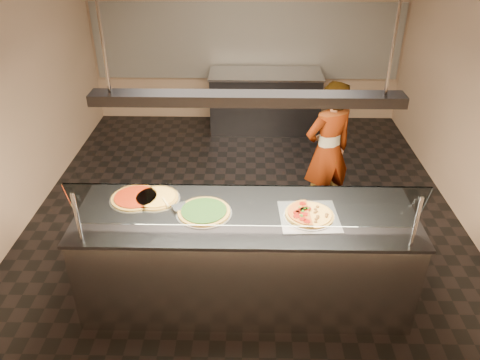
{
  "coord_description": "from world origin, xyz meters",
  "views": [
    {
      "loc": [
        0.03,
        -4.54,
        3.17
      ],
      "look_at": [
        -0.04,
        -0.89,
        1.02
      ],
      "focal_mm": 35.0,
      "sensor_mm": 36.0,
      "label": 1
    }
  ],
  "objects_px": {
    "sneeze_guard": "(246,207)",
    "half_pizza_pepperoni": "(298,213)",
    "half_pizza_sausage": "(321,214)",
    "heat_lamp_housing": "(247,99)",
    "perforated_tray": "(309,216)",
    "pizza_tomato": "(136,197)",
    "serving_counter": "(246,256)",
    "pizza_spinach": "(204,211)",
    "pizza_cheese": "(156,198)",
    "prep_table": "(265,101)",
    "pizza_spatula": "(172,204)",
    "worker": "(328,152)"
  },
  "relations": [
    {
      "from": "pizza_tomato",
      "to": "prep_table",
      "type": "relative_size",
      "value": 0.26
    },
    {
      "from": "serving_counter",
      "to": "half_pizza_sausage",
      "type": "distance_m",
      "value": 0.79
    },
    {
      "from": "pizza_tomato",
      "to": "sneeze_guard",
      "type": "bearing_deg",
      "value": -29.77
    },
    {
      "from": "pizza_cheese",
      "to": "worker",
      "type": "distance_m",
      "value": 2.07
    },
    {
      "from": "perforated_tray",
      "to": "pizza_tomato",
      "type": "distance_m",
      "value": 1.52
    },
    {
      "from": "serving_counter",
      "to": "perforated_tray",
      "type": "distance_m",
      "value": 0.71
    },
    {
      "from": "sneeze_guard",
      "to": "prep_table",
      "type": "bearing_deg",
      "value": 86.29
    },
    {
      "from": "perforated_tray",
      "to": "half_pizza_sausage",
      "type": "relative_size",
      "value": 1.24
    },
    {
      "from": "serving_counter",
      "to": "half_pizza_sausage",
      "type": "xyz_separation_m",
      "value": [
        0.62,
        -0.04,
        0.49
      ]
    },
    {
      "from": "half_pizza_sausage",
      "to": "heat_lamp_housing",
      "type": "relative_size",
      "value": 0.18
    },
    {
      "from": "half_pizza_pepperoni",
      "to": "worker",
      "type": "relative_size",
      "value": 0.25
    },
    {
      "from": "serving_counter",
      "to": "pizza_cheese",
      "type": "height_order",
      "value": "pizza_cheese"
    },
    {
      "from": "sneeze_guard",
      "to": "heat_lamp_housing",
      "type": "height_order",
      "value": "heat_lamp_housing"
    },
    {
      "from": "sneeze_guard",
      "to": "heat_lamp_housing",
      "type": "xyz_separation_m",
      "value": [
        0.0,
        0.34,
        0.72
      ]
    },
    {
      "from": "perforated_tray",
      "to": "pizza_spatula",
      "type": "height_order",
      "value": "pizza_spatula"
    },
    {
      "from": "sneeze_guard",
      "to": "perforated_tray",
      "type": "distance_m",
      "value": 0.67
    },
    {
      "from": "pizza_cheese",
      "to": "heat_lamp_housing",
      "type": "relative_size",
      "value": 0.19
    },
    {
      "from": "sneeze_guard",
      "to": "worker",
      "type": "distance_m",
      "value": 2.0
    },
    {
      "from": "heat_lamp_housing",
      "to": "pizza_spinach",
      "type": "bearing_deg",
      "value": 179.02
    },
    {
      "from": "prep_table",
      "to": "heat_lamp_housing",
      "type": "distance_m",
      "value": 4.13
    },
    {
      "from": "pizza_spatula",
      "to": "pizza_tomato",
      "type": "bearing_deg",
      "value": 160.42
    },
    {
      "from": "half_pizza_sausage",
      "to": "heat_lamp_housing",
      "type": "height_order",
      "value": "heat_lamp_housing"
    },
    {
      "from": "pizza_tomato",
      "to": "worker",
      "type": "distance_m",
      "value": 2.22
    },
    {
      "from": "pizza_spatula",
      "to": "prep_table",
      "type": "xyz_separation_m",
      "value": [
        0.91,
        3.75,
        -0.49
      ]
    },
    {
      "from": "serving_counter",
      "to": "pizza_spinach",
      "type": "xyz_separation_m",
      "value": [
        -0.35,
        0.01,
        0.48
      ]
    },
    {
      "from": "half_pizza_sausage",
      "to": "pizza_spinach",
      "type": "distance_m",
      "value": 0.98
    },
    {
      "from": "half_pizza_pepperoni",
      "to": "half_pizza_sausage",
      "type": "bearing_deg",
      "value": -0.53
    },
    {
      "from": "sneeze_guard",
      "to": "pizza_cheese",
      "type": "xyz_separation_m",
      "value": [
        -0.8,
        0.56,
        -0.28
      ]
    },
    {
      "from": "half_pizza_pepperoni",
      "to": "serving_counter",
      "type": "bearing_deg",
      "value": 175.33
    },
    {
      "from": "half_pizza_sausage",
      "to": "pizza_tomato",
      "type": "bearing_deg",
      "value": 171.03
    },
    {
      "from": "half_pizza_sausage",
      "to": "prep_table",
      "type": "height_order",
      "value": "half_pizza_sausage"
    },
    {
      "from": "pizza_spinach",
      "to": "perforated_tray",
      "type": "bearing_deg",
      "value": -2.66
    },
    {
      "from": "pizza_spatula",
      "to": "heat_lamp_housing",
      "type": "height_order",
      "value": "heat_lamp_housing"
    },
    {
      "from": "perforated_tray",
      "to": "pizza_cheese",
      "type": "xyz_separation_m",
      "value": [
        -1.32,
        0.25,
        0.01
      ]
    },
    {
      "from": "pizza_cheese",
      "to": "worker",
      "type": "xyz_separation_m",
      "value": [
        1.69,
        1.19,
        -0.13
      ]
    },
    {
      "from": "perforated_tray",
      "to": "half_pizza_sausage",
      "type": "xyz_separation_m",
      "value": [
        0.1,
        -0.0,
        0.02
      ]
    },
    {
      "from": "serving_counter",
      "to": "prep_table",
      "type": "xyz_separation_m",
      "value": [
        0.27,
        3.84,
        0.0
      ]
    },
    {
      "from": "pizza_spatula",
      "to": "pizza_spinach",
      "type": "bearing_deg",
      "value": -17.44
    },
    {
      "from": "half_pizza_pepperoni",
      "to": "heat_lamp_housing",
      "type": "relative_size",
      "value": 0.18
    },
    {
      "from": "pizza_cheese",
      "to": "half_pizza_pepperoni",
      "type": "bearing_deg",
      "value": -11.43
    },
    {
      "from": "pizza_spatula",
      "to": "pizza_cheese",
      "type": "bearing_deg",
      "value": 143.19
    },
    {
      "from": "pizza_cheese",
      "to": "pizza_spatula",
      "type": "bearing_deg",
      "value": -36.81
    },
    {
      "from": "half_pizza_pepperoni",
      "to": "heat_lamp_housing",
      "type": "xyz_separation_m",
      "value": [
        -0.43,
        0.04,
        0.99
      ]
    },
    {
      "from": "half_pizza_pepperoni",
      "to": "heat_lamp_housing",
      "type": "distance_m",
      "value": 1.08
    },
    {
      "from": "half_pizza_pepperoni",
      "to": "worker",
      "type": "height_order",
      "value": "worker"
    },
    {
      "from": "half_pizza_pepperoni",
      "to": "pizza_spatula",
      "type": "distance_m",
      "value": 1.08
    },
    {
      "from": "sneeze_guard",
      "to": "half_pizza_pepperoni",
      "type": "distance_m",
      "value": 0.59
    },
    {
      "from": "sneeze_guard",
      "to": "pizza_tomato",
      "type": "bearing_deg",
      "value": 150.23
    },
    {
      "from": "half_pizza_pepperoni",
      "to": "pizza_cheese",
      "type": "xyz_separation_m",
      "value": [
        -1.23,
        0.25,
        -0.02
      ]
    },
    {
      "from": "pizza_spatula",
      "to": "worker",
      "type": "relative_size",
      "value": 0.16
    }
  ]
}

